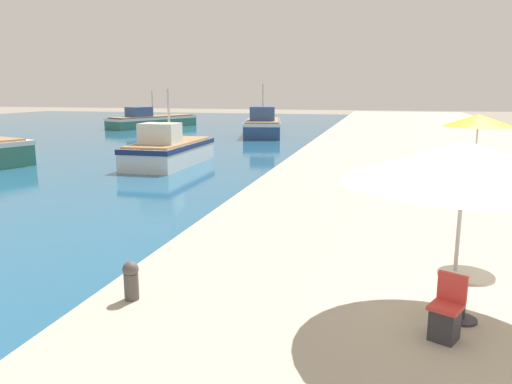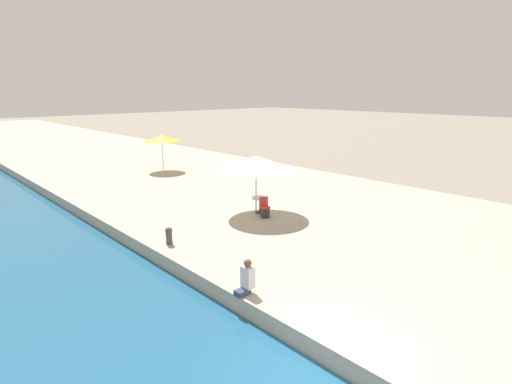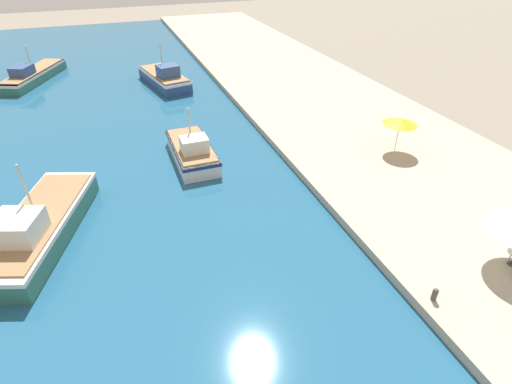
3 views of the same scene
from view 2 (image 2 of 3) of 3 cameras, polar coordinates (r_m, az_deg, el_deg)
ground_plane at (r=9.95m, az=10.91°, el=-24.02°), size 200.00×200.00×0.00m
quay_promenade at (r=44.24m, az=-23.84°, el=5.54°), size 16.00×90.00×0.56m
cafe_umbrella_pink at (r=18.16m, az=0.00°, el=4.22°), size 3.54×3.54×2.69m
cafe_umbrella_white at (r=29.07m, az=-13.33°, el=7.51°), size 2.47×2.47×2.52m
cafe_table at (r=18.58m, az=0.57°, el=-1.40°), size 0.80×0.80×0.74m
cafe_chair_left at (r=17.97m, az=1.26°, el=-2.64°), size 0.55×0.56×0.91m
person_at_quay at (r=11.47m, az=-1.36°, el=-12.23°), size 0.55×0.36×1.01m
mooring_bollard at (r=15.26m, az=-12.33°, el=-6.03°), size 0.26×0.26×0.65m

